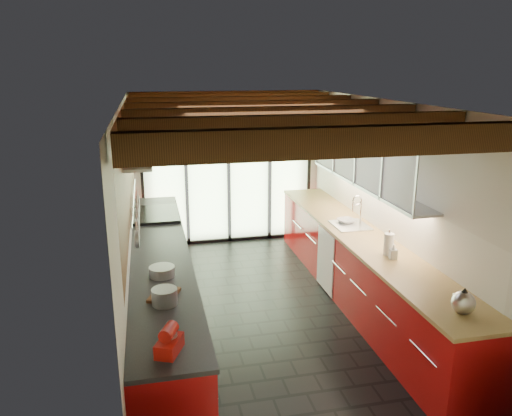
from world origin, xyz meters
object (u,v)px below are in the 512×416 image
kettle (463,301)px  bowl (346,221)px  paper_towel (389,245)px  soap_bottle (393,252)px  stand_mixer (169,341)px

kettle → bowl: kettle is taller
kettle → paper_towel: bearing=90.0°
kettle → soap_bottle: 1.28m
stand_mixer → paper_towel: paper_towel is taller
kettle → bowl: 2.64m
stand_mixer → bowl: stand_mixer is taller
paper_towel → soap_bottle: size_ratio=1.76×
bowl → kettle: bearing=-90.0°
kettle → soap_bottle: size_ratio=1.53×
stand_mixer → bowl: (2.54, 2.71, -0.06)m
bowl → paper_towel: bearing=-90.0°
kettle → stand_mixer: bearing=-178.2°
stand_mixer → soap_bottle: (2.54, 1.36, -0.01)m
stand_mixer → kettle: 2.54m
soap_bottle → paper_towel: bearing=90.0°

